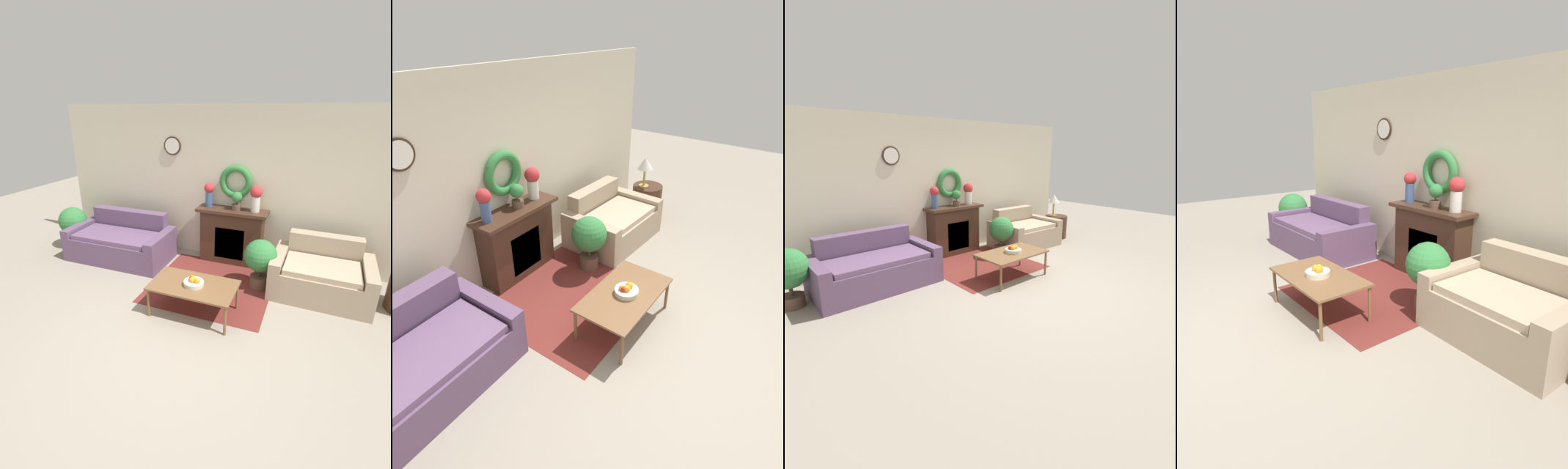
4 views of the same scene
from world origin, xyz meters
TOP-DOWN VIEW (x-y plane):
  - ground_plane at (0.00, 0.00)m, footprint 16.00×16.00m
  - floor_rug at (0.01, 1.43)m, footprint 1.84×1.77m
  - wall_back at (-0.00, 2.57)m, footprint 6.80×0.18m
  - fireplace at (0.06, 2.37)m, footprint 1.23×0.41m
  - couch_left at (-1.89, 1.78)m, footprint 1.87×1.01m
  - loveseat_right at (1.60, 1.82)m, footprint 1.44×1.04m
  - coffee_table at (0.01, 0.65)m, footprint 1.14×0.67m
  - fruit_bowl at (0.02, 0.64)m, footprint 0.27×0.27m
  - vase_on_mantel_left at (-0.38, 2.37)m, footprint 0.18×0.18m
  - vase_on_mantel_right at (0.44, 2.37)m, footprint 0.20×0.20m
  - potted_plant_on_mantel at (0.12, 2.35)m, footprint 0.18×0.18m
  - potted_plant_floor_by_couch at (-3.04, 1.84)m, footprint 0.55×0.55m
  - potted_plant_floor_by_loveseat at (0.71, 1.63)m, footprint 0.50×0.50m

SIDE VIEW (x-z plane):
  - ground_plane at x=0.00m, z-range 0.00..0.00m
  - floor_rug at x=0.01m, z-range 0.00..0.01m
  - loveseat_right at x=1.60m, z-range -0.11..0.71m
  - couch_left at x=-1.89m, z-range -0.11..0.72m
  - coffee_table at x=0.01m, z-range 0.19..0.63m
  - fruit_bowl at x=0.02m, z-range 0.43..0.55m
  - potted_plant_floor_by_loveseat at x=0.71m, z-range 0.10..0.90m
  - fireplace at x=0.06m, z-range 0.01..1.01m
  - potted_plant_floor_by_couch at x=-3.04m, z-range 0.10..0.93m
  - potted_plant_on_mantel at x=0.12m, z-range 1.02..1.33m
  - vase_on_mantel_left at x=-0.38m, z-range 1.03..1.46m
  - vase_on_mantel_right at x=0.44m, z-range 1.04..1.47m
  - wall_back at x=0.00m, z-range 0.00..2.70m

